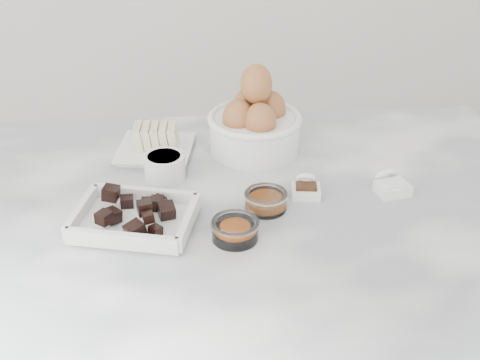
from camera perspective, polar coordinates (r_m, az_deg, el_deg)
name	(u,v)px	position (r m, az deg, el deg)	size (l,w,h in m)	color
marble_slab	(230,217)	(1.21, -0.82, -3.22)	(1.20, 0.80, 0.04)	silver
chocolate_dish	(134,216)	(1.15, -9.03, -3.02)	(0.23, 0.20, 0.05)	white
butter_plate	(154,143)	(1.38, -7.38, 3.14)	(0.17, 0.17, 0.06)	white
sugar_ramekin	(164,166)	(1.29, -6.47, 1.23)	(0.08, 0.08, 0.05)	white
egg_bowl	(255,123)	(1.37, 1.25, 4.87)	(0.19, 0.19, 0.19)	white
honey_bowl	(266,200)	(1.19, 2.22, -1.74)	(0.08, 0.08, 0.03)	white
zest_bowl	(235,229)	(1.11, -0.42, -4.21)	(0.08, 0.08, 0.04)	white
vanilla_spoon	(306,188)	(1.24, 5.64, -0.69)	(0.06, 0.07, 0.04)	white
salt_spoon	(391,185)	(1.27, 12.76, -0.39)	(0.07, 0.08, 0.04)	white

